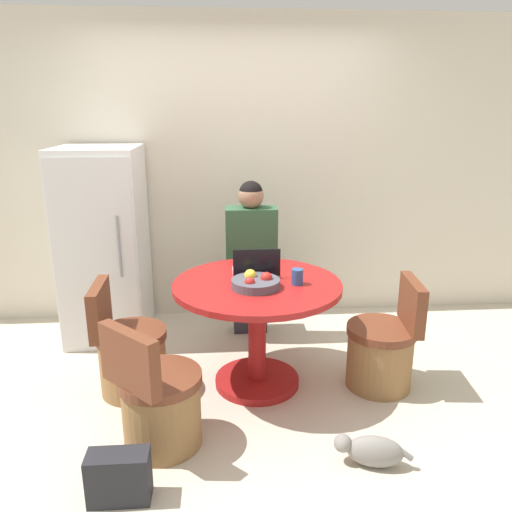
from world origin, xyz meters
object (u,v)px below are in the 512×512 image
at_px(handbag, 119,477).
at_px(chair_right_side, 383,351).
at_px(chair_near_left_corner, 159,404).
at_px(fruit_bowl, 256,282).
at_px(laptop, 256,269).
at_px(refrigerator, 105,245).
at_px(chair_left_side, 130,355).
at_px(person_seated, 251,254).
at_px(dining_table, 257,313).
at_px(cat, 371,450).

bearing_deg(handbag, chair_right_side, 30.24).
distance_m(chair_near_left_corner, chair_right_side, 1.54).
bearing_deg(fruit_bowl, laptop, 85.41).
bearing_deg(refrigerator, fruit_bowl, -41.09).
relative_size(fruit_bowl, handbag, 1.03).
distance_m(chair_left_side, handbag, 1.01).
height_order(person_seated, handbag, person_seated).
xyz_separation_m(person_seated, laptop, (-0.01, -0.63, 0.08)).
relative_size(dining_table, chair_right_side, 1.45).
xyz_separation_m(chair_left_side, person_seated, (0.86, 0.80, 0.45)).
xyz_separation_m(dining_table, chair_near_left_corner, (-0.60, -0.61, -0.27)).
xyz_separation_m(refrigerator, person_seated, (1.18, -0.13, -0.07)).
bearing_deg(fruit_bowl, person_seated, 88.32).
xyz_separation_m(dining_table, person_seated, (0.01, 0.78, 0.18)).
xyz_separation_m(chair_near_left_corner, person_seated, (0.60, 1.39, 0.45)).
relative_size(dining_table, chair_near_left_corner, 1.45).
distance_m(laptop, cat, 1.35).
bearing_deg(person_seated, chair_right_side, 134.29).
xyz_separation_m(fruit_bowl, handbag, (-0.73, -0.92, -0.65)).
height_order(chair_right_side, handbag, chair_right_side).
bearing_deg(chair_right_side, person_seated, -130.11).
relative_size(chair_left_side, cat, 1.85).
distance_m(refrigerator, dining_table, 1.50).
bearing_deg(chair_right_side, fruit_bowl, -83.67).
bearing_deg(chair_right_side, dining_table, -90.00).
distance_m(laptop, handbag, 1.54).
height_order(laptop, handbag, laptop).
relative_size(chair_left_side, handbag, 2.55).
height_order(refrigerator, chair_left_side, refrigerator).
height_order(chair_near_left_corner, handbag, chair_near_left_corner).
bearing_deg(handbag, dining_table, 53.54).
height_order(chair_left_side, handbag, chair_left_side).
height_order(chair_near_left_corner, laptop, laptop).
height_order(chair_right_side, fruit_bowl, fruit_bowl).
distance_m(dining_table, chair_near_left_corner, 0.89).
distance_m(chair_near_left_corner, fruit_bowl, 0.93).
xyz_separation_m(chair_left_side, handbag, (0.10, -0.99, -0.13)).
bearing_deg(dining_table, handbag, -126.46).
bearing_deg(person_seated, laptop, 89.47).
distance_m(chair_near_left_corner, chair_left_side, 0.64).
relative_size(dining_table, cat, 2.69).
bearing_deg(chair_left_side, chair_near_left_corner, -157.86).
relative_size(refrigerator, person_seated, 1.19).
distance_m(refrigerator, handbag, 2.07).
height_order(refrigerator, chair_right_side, refrigerator).
xyz_separation_m(chair_right_side, handbag, (-1.60, -0.93, -0.13)).
relative_size(chair_left_side, laptop, 2.44).
bearing_deg(laptop, dining_table, 88.81).
relative_size(chair_near_left_corner, fruit_bowl, 2.48).
bearing_deg(chair_right_side, chair_near_left_corner, -64.39).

